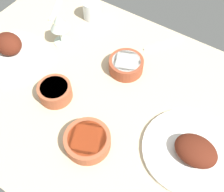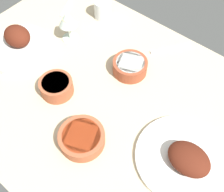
# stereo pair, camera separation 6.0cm
# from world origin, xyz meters

# --- Properties ---
(dining_table) EXTENTS (1.40, 0.90, 0.04)m
(dining_table) POSITION_xyz_m (0.00, 0.00, 0.02)
(dining_table) COLOR #C6B28E
(dining_table) RESTS_ON ground
(plate_center_main) EXTENTS (0.30, 0.30, 0.08)m
(plate_center_main) POSITION_xyz_m (0.32, -0.04, 0.06)
(plate_center_main) COLOR silver
(plate_center_main) RESTS_ON dining_table
(plate_near_viewer) EXTENTS (0.27, 0.27, 0.09)m
(plate_near_viewer) POSITION_xyz_m (-0.46, -0.05, 0.07)
(plate_near_viewer) COLOR silver
(plate_near_viewer) RESTS_ON dining_table
(bowl_sauce) EXTENTS (0.15, 0.15, 0.05)m
(bowl_sauce) POSITION_xyz_m (0.03, -0.19, 0.07)
(bowl_sauce) COLOR #A35133
(bowl_sauce) RESTS_ON dining_table
(bowl_cream) EXTENTS (0.13, 0.13, 0.05)m
(bowl_cream) POSITION_xyz_m (-0.03, 0.15, 0.07)
(bowl_cream) COLOR brown
(bowl_cream) RESTS_ON dining_table
(bowl_potatoes) EXTENTS (0.12, 0.12, 0.06)m
(bowl_potatoes) POSITION_xyz_m (-0.18, -0.10, 0.07)
(bowl_potatoes) COLOR #A35133
(bowl_potatoes) RESTS_ON dining_table
(wine_glass) EXTENTS (0.08, 0.08, 0.14)m
(wine_glass) POSITION_xyz_m (-0.34, 0.13, 0.14)
(wine_glass) COLOR silver
(wine_glass) RESTS_ON dining_table
(water_tumbler) EXTENTS (0.08, 0.08, 0.08)m
(water_tumbler) POSITION_xyz_m (-0.32, 0.33, 0.08)
(water_tumbler) COLOR silver
(water_tumbler) RESTS_ON dining_table
(fork_loose) EXTENTS (0.08, 0.15, 0.01)m
(fork_loose) POSITION_xyz_m (-0.50, 0.27, 0.04)
(fork_loose) COLOR silver
(fork_loose) RESTS_ON dining_table
(spoon_loose) EXTENTS (0.11, 0.15, 0.01)m
(spoon_loose) POSITION_xyz_m (0.03, 0.35, 0.04)
(spoon_loose) COLOR silver
(spoon_loose) RESTS_ON dining_table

